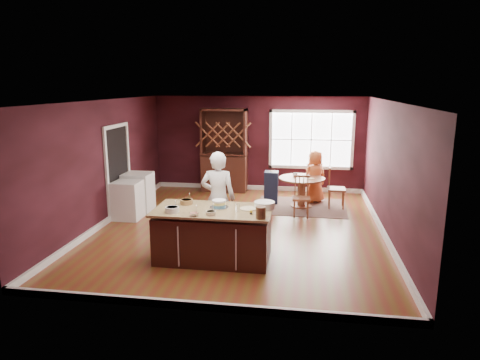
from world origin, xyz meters
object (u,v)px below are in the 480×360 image
object	(u,v)px
kitchen_island	(213,235)
hutch	(224,150)
chair_east	(337,187)
dining_table	(302,186)
high_chair	(271,187)
washer	(128,200)
chair_south	(301,196)
baker	(218,198)
chair_north	(312,181)
dryer	(138,192)
layer_cake	(219,204)
seated_woman	(315,177)
toddler	(273,172)

from	to	relation	value
kitchen_island	hutch	distance (m)	5.06
chair_east	hutch	xyz separation A→B (m)	(-3.09, 1.33, 0.65)
dining_table	high_chair	world-z (taller)	high_chair
washer	kitchen_island	bearing A→B (deg)	-39.58
chair_south	high_chair	bearing A→B (deg)	124.05
baker	chair_north	xyz separation A→B (m)	(1.83, 3.64, -0.40)
kitchen_island	dryer	xyz separation A→B (m)	(-2.43, 2.65, 0.03)
chair_east	chair_south	distance (m)	1.22
kitchen_island	layer_cake	distance (m)	0.57
baker	seated_woman	world-z (taller)	baker
dryer	toddler	bearing A→B (deg)	22.00
layer_cake	high_chair	bearing A→B (deg)	80.47
layer_cake	chair_east	bearing A→B (deg)	57.11
kitchen_island	high_chair	size ratio (longest dim) A/B	2.34
kitchen_island	chair_south	distance (m)	3.13
high_chair	toddler	xyz separation A→B (m)	(0.03, 0.10, 0.38)
chair_east	high_chair	bearing A→B (deg)	83.87
layer_cake	hutch	bearing A→B (deg)	99.59
chair_north	high_chair	size ratio (longest dim) A/B	1.16
dining_table	chair_north	distance (m)	0.86
layer_cake	toddler	distance (m)	3.88
layer_cake	chair_south	world-z (taller)	layer_cake
dining_table	chair_north	size ratio (longest dim) A/B	1.13
chair_east	hutch	bearing A→B (deg)	67.73
toddler	dining_table	bearing A→B (deg)	-25.02
chair_south	baker	bearing A→B (deg)	-130.09
toddler	hutch	size ratio (longest dim) A/B	0.11
kitchen_island	baker	distance (m)	0.89
chair_north	dryer	world-z (taller)	chair_north
baker	dryer	distance (m)	3.06
high_chair	layer_cake	bearing A→B (deg)	-101.15
chair_east	chair_south	xyz separation A→B (m)	(-0.86, -0.87, -0.05)
chair_east	washer	world-z (taller)	chair_east
dryer	baker	bearing A→B (deg)	-38.67
kitchen_island	toddler	xyz separation A→B (m)	(0.74, 3.93, 0.37)
toddler	kitchen_island	bearing A→B (deg)	-100.69
baker	chair_north	world-z (taller)	baker
chair_east	kitchen_island	bearing A→B (deg)	148.00
dining_table	high_chair	bearing A→B (deg)	162.56
chair_north	high_chair	world-z (taller)	chair_north
layer_cake	dryer	size ratio (longest dim) A/B	0.36
high_chair	hutch	world-z (taller)	hutch
baker	hutch	world-z (taller)	hutch
dining_table	chair_east	distance (m)	0.86
chair_north	toddler	xyz separation A→B (m)	(-1.03, -0.46, 0.30)
hutch	washer	size ratio (longest dim) A/B	2.71
kitchen_island	high_chair	world-z (taller)	kitchen_island
chair_south	dryer	size ratio (longest dim) A/B	1.03
dining_table	dryer	distance (m)	4.03
kitchen_island	baker	bearing A→B (deg)	94.78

